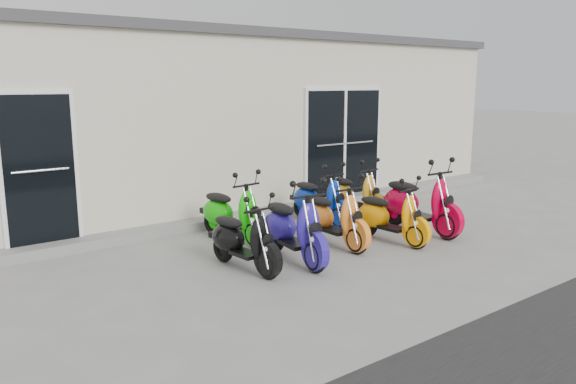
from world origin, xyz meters
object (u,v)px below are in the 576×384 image
(scooter_front_black, at_px, (243,231))
(scooter_back_blue, at_px, (319,192))
(scooter_front_blue, at_px, (293,218))
(scooter_front_orange_a, at_px, (333,209))
(scooter_back_yellow, at_px, (354,187))
(scooter_front_orange_b, at_px, (391,208))
(scooter_back_green, at_px, (232,205))
(scooter_front_red, at_px, (420,194))

(scooter_front_black, distance_m, scooter_back_blue, 2.70)
(scooter_front_blue, relative_size, scooter_back_blue, 1.09)
(scooter_front_orange_a, bearing_deg, scooter_back_yellow, 38.08)
(scooter_front_blue, xyz_separation_m, scooter_front_orange_a, (0.93, 0.23, -0.04))
(scooter_front_orange_b, distance_m, scooter_back_green, 2.42)
(scooter_back_green, bearing_deg, scooter_front_black, -122.48)
(scooter_back_green, relative_size, scooter_back_yellow, 1.03)
(scooter_front_black, height_order, scooter_back_green, scooter_back_green)
(scooter_front_red, relative_size, scooter_back_green, 1.11)
(scooter_front_orange_a, height_order, scooter_front_red, scooter_front_red)
(scooter_front_black, xyz_separation_m, scooter_back_green, (0.60, 1.24, 0.04))
(scooter_front_orange_b, bearing_deg, scooter_back_green, 137.49)
(scooter_front_blue, relative_size, scooter_front_orange_a, 1.07)
(scooter_front_orange_b, bearing_deg, scooter_front_blue, 170.82)
(scooter_front_red, bearing_deg, scooter_front_orange_b, -169.51)
(scooter_front_blue, bearing_deg, scooter_front_orange_a, 21.30)
(scooter_front_black, bearing_deg, scooter_back_green, 59.29)
(scooter_back_green, distance_m, scooter_back_yellow, 2.59)
(scooter_front_orange_a, height_order, scooter_back_green, scooter_back_green)
(scooter_front_blue, bearing_deg, scooter_front_orange_b, 2.42)
(scooter_back_yellow, bearing_deg, scooter_front_orange_a, -147.39)
(scooter_back_blue, bearing_deg, scooter_back_yellow, -2.15)
(scooter_front_black, xyz_separation_m, scooter_front_orange_b, (2.49, -0.26, -0.00))
(scooter_front_blue, xyz_separation_m, scooter_front_orange_b, (1.75, -0.16, -0.07))
(scooter_back_blue, bearing_deg, scooter_front_red, -58.46)
(scooter_back_green, bearing_deg, scooter_front_red, -33.82)
(scooter_front_orange_b, xyz_separation_m, scooter_back_blue, (-0.11, 1.53, 0.02))
(scooter_front_blue, bearing_deg, scooter_back_yellow, 36.73)
(scooter_front_black, xyz_separation_m, scooter_front_blue, (0.74, -0.10, 0.07))
(scooter_front_blue, xyz_separation_m, scooter_back_green, (-0.14, 1.35, -0.03))
(scooter_front_black, xyz_separation_m, scooter_front_red, (3.31, -0.14, 0.10))
(scooter_front_red, height_order, scooter_back_green, scooter_front_red)
(scooter_front_black, bearing_deg, scooter_front_orange_b, -11.06)
(scooter_back_blue, bearing_deg, scooter_front_black, -153.74)
(scooter_front_orange_a, relative_size, scooter_front_orange_b, 1.07)
(scooter_front_red, height_order, scooter_back_yellow, scooter_front_red)
(scooter_front_blue, relative_size, scooter_front_orange_b, 1.14)
(scooter_front_orange_a, xyz_separation_m, scooter_back_green, (-1.07, 1.12, 0.01))
(scooter_front_orange_b, height_order, scooter_back_yellow, scooter_back_yellow)
(scooter_front_black, distance_m, scooter_back_green, 1.38)
(scooter_front_orange_b, bearing_deg, scooter_back_blue, 90.11)
(scooter_front_blue, height_order, scooter_front_orange_b, scooter_front_blue)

